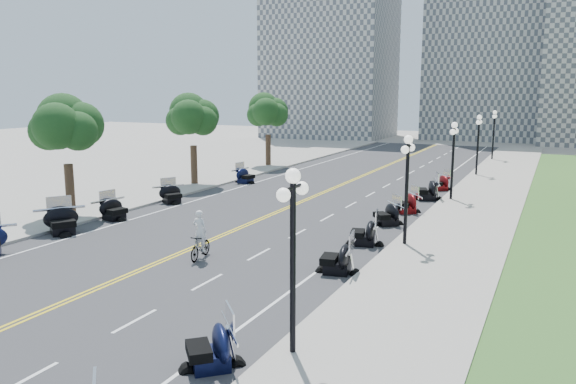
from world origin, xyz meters
The scene contains 48 objects.
ground centered at (0.00, 0.00, 0.00)m, with size 160.00×160.00×0.00m, color gray.
road centered at (0.00, 10.00, 0.00)m, with size 16.00×90.00×0.01m, color #333335.
centerline_yellow_a centered at (-0.12, 10.00, 0.01)m, with size 0.12×90.00×0.00m, color yellow.
centerline_yellow_b centered at (0.12, 10.00, 0.01)m, with size 0.12×90.00×0.00m, color yellow.
edge_line_north centered at (6.40, 10.00, 0.01)m, with size 0.12×90.00×0.00m, color white.
edge_line_south centered at (-6.40, 10.00, 0.01)m, with size 0.12×90.00×0.00m, color white.
lane_dash_3 centered at (3.20, -12.00, 0.01)m, with size 0.12×2.00×0.00m, color white.
lane_dash_4 centered at (3.20, -8.00, 0.01)m, with size 0.12×2.00×0.00m, color white.
lane_dash_5 centered at (3.20, -4.00, 0.01)m, with size 0.12×2.00×0.00m, color white.
lane_dash_6 centered at (3.20, 0.00, 0.01)m, with size 0.12×2.00×0.00m, color white.
lane_dash_7 centered at (3.20, 4.00, 0.01)m, with size 0.12×2.00×0.00m, color white.
lane_dash_8 centered at (3.20, 8.00, 0.01)m, with size 0.12×2.00×0.00m, color white.
lane_dash_9 centered at (3.20, 12.00, 0.01)m, with size 0.12×2.00×0.00m, color white.
lane_dash_10 centered at (3.20, 16.00, 0.01)m, with size 0.12×2.00×0.00m, color white.
lane_dash_11 centered at (3.20, 20.00, 0.01)m, with size 0.12×2.00×0.00m, color white.
lane_dash_12 centered at (3.20, 24.00, 0.01)m, with size 0.12×2.00×0.00m, color white.
lane_dash_13 centered at (3.20, 28.00, 0.01)m, with size 0.12×2.00×0.00m, color white.
lane_dash_14 centered at (3.20, 32.00, 0.01)m, with size 0.12×2.00×0.00m, color white.
lane_dash_15 centered at (3.20, 36.00, 0.01)m, with size 0.12×2.00×0.00m, color white.
lane_dash_16 centered at (3.20, 40.00, 0.01)m, with size 0.12×2.00×0.00m, color white.
lane_dash_17 centered at (3.20, 44.00, 0.01)m, with size 0.12×2.00×0.00m, color white.
lane_dash_18 centered at (3.20, 48.00, 0.01)m, with size 0.12×2.00×0.00m, color white.
lane_dash_19 centered at (3.20, 52.00, 0.01)m, with size 0.12×2.00×0.00m, color white.
sidewalk_north centered at (10.50, 10.00, 0.07)m, with size 5.00×90.00×0.15m, color #9E9991.
sidewalk_south centered at (-10.50, 10.00, 0.07)m, with size 5.00×90.00×0.15m, color #9E9991.
distant_block_a centered at (-18.00, 62.00, 13.00)m, with size 18.00×14.00×26.00m, color gray.
distant_block_b centered at (4.00, 68.00, 15.00)m, with size 16.00×12.00×30.00m, color gray.
street_lamp_1 centered at (8.60, -8.00, 2.60)m, with size 0.50×1.20×4.90m, color black, non-canonical shape.
street_lamp_2 centered at (8.60, 4.00, 2.60)m, with size 0.50×1.20×4.90m, color black, non-canonical shape.
street_lamp_3 centered at (8.60, 16.00, 2.60)m, with size 0.50×1.20×4.90m, color black, non-canonical shape.
street_lamp_4 centered at (8.60, 28.00, 2.60)m, with size 0.50×1.20×4.90m, color black, non-canonical shape.
street_lamp_5 centered at (8.60, 40.00, 2.60)m, with size 0.50×1.20×4.90m, color black, non-canonical shape.
tree_2 centered at (-10.00, 2.00, 4.75)m, with size 4.80×4.80×9.20m, color #235619, non-canonical shape.
tree_3 centered at (-10.00, 14.00, 4.75)m, with size 4.80×4.80×9.20m, color #235619, non-canonical shape.
tree_4 centered at (-10.00, 26.00, 4.75)m, with size 4.80×4.80×9.20m, color #235619, non-canonical shape.
motorcycle_n_3 centered at (6.97, -9.48, 0.64)m, with size 1.84×1.84×1.29m, color black, non-canonical shape.
motorcycle_n_5 centered at (7.16, -0.89, 0.67)m, with size 1.92×1.92×1.34m, color black, non-canonical shape.
motorcycle_n_6 centered at (6.84, 3.47, 0.66)m, with size 1.90×1.90×1.33m, color black, non-canonical shape.
motorcycle_n_7 centered at (6.71, 7.73, 0.66)m, with size 1.89×1.89×1.32m, color black, non-canonical shape.
motorcycle_n_8 centered at (6.85, 11.17, 0.66)m, with size 1.88×1.88×1.32m, color #590A0C, non-canonical shape.
motorcycle_n_9 centered at (7.13, 15.71, 0.74)m, with size 2.10×2.10×1.47m, color black, non-canonical shape.
motorcycle_n_10 centered at (7.18, 19.77, 0.62)m, with size 1.76×1.76×1.23m, color #590A0C, non-canonical shape.
motorcycle_s_5 centered at (-7.29, -1.14, 0.74)m, with size 2.12×2.12×1.48m, color black, non-canonical shape.
motorcycle_s_6 centered at (-7.21, 2.39, 0.65)m, with size 1.87×1.87×1.31m, color black, non-canonical shape.
motorcycle_s_7 centered at (-7.25, 7.59, 0.64)m, with size 1.83×1.83×1.28m, color black, non-canonical shape.
motorcycle_s_9 centered at (-7.00, 16.50, 0.65)m, with size 1.85×1.85×1.29m, color black, non-canonical shape.
bicycle centered at (1.30, -1.67, 0.54)m, with size 0.51×1.79×1.08m, color #A51414.
cyclist_rider centered at (1.30, -1.67, 1.97)m, with size 0.65×0.42×1.77m, color silver.
Camera 1 is at (14.57, -20.68, 7.01)m, focal length 35.00 mm.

